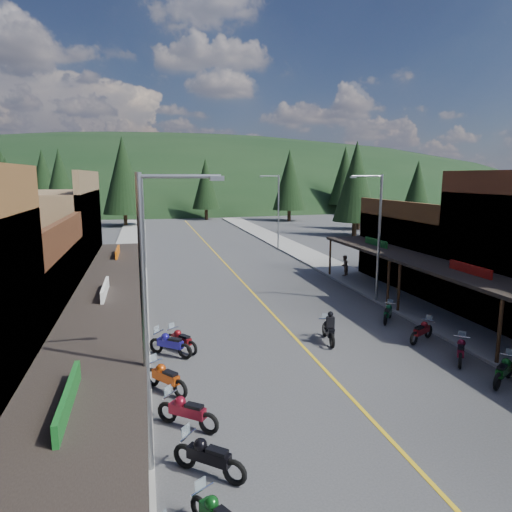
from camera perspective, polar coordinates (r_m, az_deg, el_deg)
ground at (r=20.38m, az=7.66°, el=-12.95°), size 220.00×220.00×0.00m
centerline at (r=38.89m, az=-3.09°, el=-1.76°), size 0.15×90.00×0.01m
sidewalk_west at (r=38.28m, az=-16.01°, el=-2.22°), size 3.40×94.00×0.15m
sidewalk_east at (r=41.33m, az=8.84°, el=-1.06°), size 3.40×94.00×0.15m
shop_west_3 at (r=29.85m, az=-26.72°, el=0.45°), size 10.90×10.20×8.20m
shop_east_3 at (r=35.84m, az=21.83°, el=0.63°), size 10.90×10.20×6.20m
streetlight_0 at (r=11.94m, az=-13.08°, el=-7.07°), size 2.16×0.18×8.00m
streetlight_1 at (r=39.58m, az=-13.67°, el=4.70°), size 2.16×0.18×8.00m
streetlight_2 at (r=29.20m, az=14.91°, el=2.86°), size 2.16×0.18×8.00m
streetlight_3 at (r=49.56m, az=2.66°, el=5.98°), size 2.16×0.18×8.00m
ridge_hill at (r=152.80m, az=-11.17°, el=6.83°), size 310.00×140.00×60.00m
pine_1 at (r=89.07m, az=-25.04°, el=8.63°), size 5.88×5.88×12.50m
pine_2 at (r=75.49m, az=-16.25°, el=9.65°), size 6.72×6.72×14.00m
pine_3 at (r=84.16m, az=-6.30°, el=8.95°), size 5.04×5.04×11.00m
pine_4 at (r=81.37m, az=4.21°, el=9.48°), size 5.88×5.88×12.50m
pine_5 at (r=98.38m, az=11.06°, el=9.85°), size 6.72×6.72×14.00m
pine_6 at (r=97.16m, az=19.55°, el=8.57°), size 5.04×5.04×11.00m
pine_7 at (r=96.73m, az=-29.05°, el=8.35°), size 5.88×5.88×12.50m
pine_8 at (r=59.39m, az=-28.59°, el=6.92°), size 4.48×4.48×10.00m
pine_9 at (r=69.71m, az=12.81°, el=8.48°), size 4.93×4.93×10.80m
pine_10 at (r=68.34m, az=-23.25°, el=8.24°), size 5.38×5.38×11.60m
pine_11 at (r=61.66m, az=12.39°, el=9.08°), size 5.82×5.82×12.40m
bike_west_5 at (r=13.22m, az=-5.92°, el=-23.52°), size 2.14×1.97×1.25m
bike_west_6 at (r=15.33m, az=-8.59°, el=-18.51°), size 2.16×1.94×1.25m
bike_west_7 at (r=17.68m, az=-11.22°, el=-14.53°), size 1.91×2.20×1.26m
bike_west_8 at (r=20.87m, az=-10.67°, el=-10.62°), size 2.16×1.96×1.25m
bike_west_9 at (r=21.36m, az=-9.34°, el=-10.21°), size 1.73×2.07×1.17m
bike_east_6 at (r=20.36m, az=28.57°, el=-12.35°), size 2.12×1.69×1.18m
bike_east_7 at (r=21.80m, az=24.24°, el=-10.59°), size 1.79×2.00×1.16m
bike_east_8 at (r=23.67m, az=20.01°, el=-8.69°), size 2.08×1.57×1.15m
bike_east_9 at (r=26.19m, az=16.17°, el=-6.75°), size 1.72×1.89×1.10m
rider_on_bike at (r=22.40m, az=9.06°, el=-9.06°), size 1.03×2.21×1.62m
pedestrian_east_b at (r=36.57m, az=10.98°, el=-1.16°), size 0.89×0.86×1.61m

